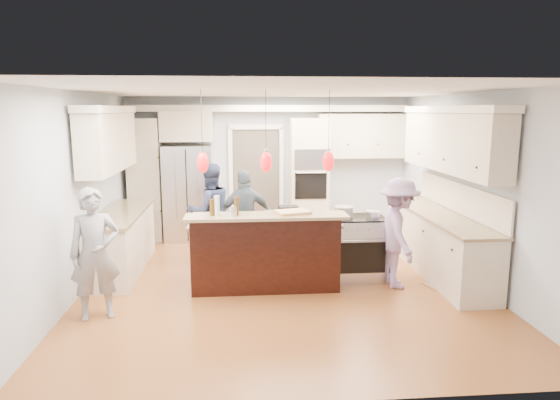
# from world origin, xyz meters

# --- Properties ---
(ground_plane) EXTENTS (6.00, 6.00, 0.00)m
(ground_plane) POSITION_xyz_m (0.00, 0.00, 0.00)
(ground_plane) COLOR #AA5B2E
(ground_plane) RESTS_ON ground
(room_shell) EXTENTS (5.54, 6.04, 2.72)m
(room_shell) POSITION_xyz_m (0.00, 0.00, 1.82)
(room_shell) COLOR #B2BCC6
(room_shell) RESTS_ON ground
(refrigerator) EXTENTS (0.90, 0.70, 1.80)m
(refrigerator) POSITION_xyz_m (-1.55, 2.64, 0.90)
(refrigerator) COLOR #B7B7BC
(refrigerator) RESTS_ON ground
(oven_column) EXTENTS (0.72, 0.69, 2.30)m
(oven_column) POSITION_xyz_m (0.75, 2.67, 1.15)
(oven_column) COLOR beige
(oven_column) RESTS_ON ground
(back_upper_cabinets) EXTENTS (5.30, 0.61, 2.54)m
(back_upper_cabinets) POSITION_xyz_m (-0.75, 2.76, 1.67)
(back_upper_cabinets) COLOR beige
(back_upper_cabinets) RESTS_ON ground
(right_counter_run) EXTENTS (0.64, 3.10, 2.51)m
(right_counter_run) POSITION_xyz_m (2.44, 0.30, 1.06)
(right_counter_run) COLOR beige
(right_counter_run) RESTS_ON ground
(left_cabinets) EXTENTS (0.64, 2.30, 2.51)m
(left_cabinets) POSITION_xyz_m (-2.44, 0.80, 1.06)
(left_cabinets) COLOR beige
(left_cabinets) RESTS_ON ground
(kitchen_island) EXTENTS (2.10, 1.46, 1.12)m
(kitchen_island) POSITION_xyz_m (-0.25, 0.07, 0.48)
(kitchen_island) COLOR black
(kitchen_island) RESTS_ON ground
(island_range) EXTENTS (0.82, 0.71, 0.92)m
(island_range) POSITION_xyz_m (1.16, 0.15, 0.46)
(island_range) COLOR #B7B7BC
(island_range) RESTS_ON ground
(pendant_lights) EXTENTS (1.75, 0.15, 1.03)m
(pendant_lights) POSITION_xyz_m (-0.25, -0.51, 1.80)
(pendant_lights) COLOR black
(pendant_lights) RESTS_ON ground
(person_bar_end) EXTENTS (0.66, 0.53, 1.57)m
(person_bar_end) POSITION_xyz_m (-2.30, -1.00, 0.79)
(person_bar_end) COLOR gray
(person_bar_end) RESTS_ON ground
(person_far_left) EXTENTS (0.94, 0.85, 1.59)m
(person_far_left) POSITION_xyz_m (-1.08, 1.37, 0.79)
(person_far_left) COLOR navy
(person_far_left) RESTS_ON ground
(person_far_right) EXTENTS (0.94, 0.53, 1.51)m
(person_far_right) POSITION_xyz_m (-0.50, 1.05, 0.76)
(person_far_right) COLOR #475764
(person_far_right) RESTS_ON ground
(person_range_side) EXTENTS (0.63, 1.03, 1.54)m
(person_range_side) POSITION_xyz_m (1.60, -0.26, 0.77)
(person_range_side) COLOR #91759D
(person_range_side) RESTS_ON ground
(floor_rug) EXTENTS (0.83, 1.00, 0.01)m
(floor_rug) POSITION_xyz_m (2.40, -0.52, 0.01)
(floor_rug) COLOR #997A53
(floor_rug) RESTS_ON ground
(water_bottle) EXTENTS (0.08, 0.08, 0.27)m
(water_bottle) POSITION_xyz_m (-0.88, -0.58, 1.25)
(water_bottle) COLOR silver
(water_bottle) RESTS_ON kitchen_island
(beer_bottle_a) EXTENTS (0.07, 0.07, 0.25)m
(beer_bottle_a) POSITION_xyz_m (-0.90, -0.53, 1.25)
(beer_bottle_a) COLOR #4B300D
(beer_bottle_a) RESTS_ON kitchen_island
(beer_bottle_b) EXTENTS (0.06, 0.06, 0.21)m
(beer_bottle_b) POSITION_xyz_m (-0.95, -0.53, 1.23)
(beer_bottle_b) COLOR #4B300D
(beer_bottle_b) RESTS_ON kitchen_island
(beer_bottle_c) EXTENTS (0.08, 0.08, 0.24)m
(beer_bottle_c) POSITION_xyz_m (-0.63, -0.53, 1.24)
(beer_bottle_c) COLOR #4B300D
(beer_bottle_c) RESTS_ON kitchen_island
(drink_can) EXTENTS (0.08, 0.08, 0.13)m
(drink_can) POSITION_xyz_m (-0.67, -0.58, 1.18)
(drink_can) COLOR #B7B7BC
(drink_can) RESTS_ON kitchen_island
(cutting_board) EXTENTS (0.49, 0.40, 0.03)m
(cutting_board) POSITION_xyz_m (0.10, -0.47, 1.14)
(cutting_board) COLOR tan
(cutting_board) RESTS_ON kitchen_island
(pot_large) EXTENTS (0.27, 0.27, 0.16)m
(pot_large) POSITION_xyz_m (0.91, 0.14, 1.00)
(pot_large) COLOR #B7B7BC
(pot_large) RESTS_ON island_range
(pot_small) EXTENTS (0.20, 0.20, 0.10)m
(pot_small) POSITION_xyz_m (1.31, 0.06, 0.97)
(pot_small) COLOR #B7B7BC
(pot_small) RESTS_ON island_range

